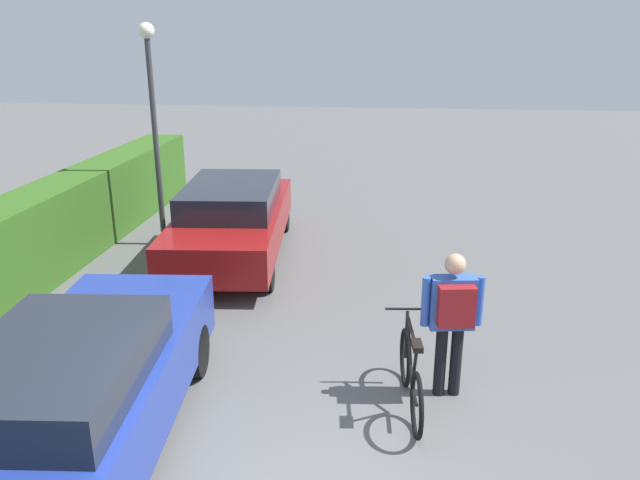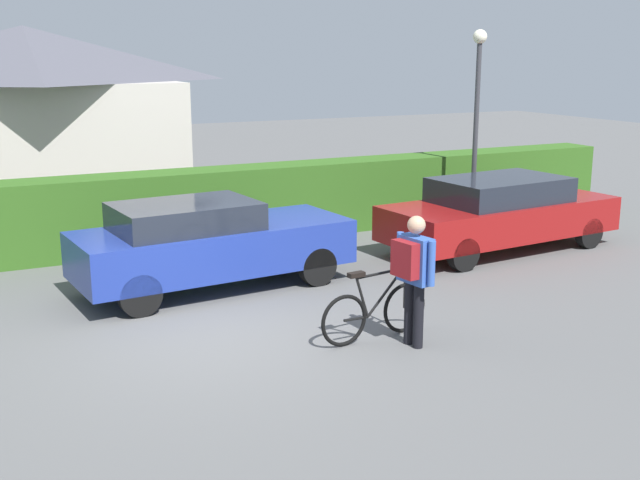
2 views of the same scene
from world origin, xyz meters
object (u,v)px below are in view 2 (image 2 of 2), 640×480
(person_rider, at_px, (413,268))
(parked_car_far, at_px, (500,212))
(parked_car_near, at_px, (209,243))
(street_lamp, at_px, (477,102))
(bicycle, at_px, (375,311))

(person_rider, bearing_deg, parked_car_far, 40.09)
(parked_car_near, distance_m, street_lamp, 6.62)
(street_lamp, bearing_deg, bicycle, -137.20)
(parked_car_far, distance_m, person_rider, 5.44)
(parked_car_near, xyz_separation_m, person_rider, (1.49, -3.49, 0.27))
(parked_car_near, relative_size, street_lamp, 1.09)
(bicycle, xyz_separation_m, person_rider, (0.29, -0.42, 0.64))
(parked_car_near, relative_size, person_rider, 2.62)
(parked_car_far, xyz_separation_m, bicycle, (-4.44, -3.08, -0.34))
(person_rider, relative_size, street_lamp, 0.41)
(bicycle, height_order, person_rider, person_rider)
(parked_car_near, bearing_deg, parked_car_far, 0.07)
(person_rider, bearing_deg, parked_car_near, 113.12)
(parked_car_near, distance_m, parked_car_far, 5.65)
(parked_car_far, relative_size, bicycle, 2.88)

